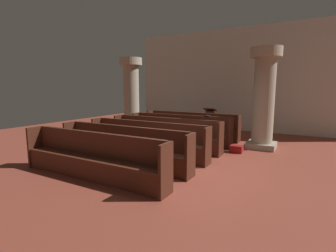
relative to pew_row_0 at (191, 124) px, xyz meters
name	(u,v)px	position (x,y,z in m)	size (l,w,h in m)	color
ground_plane	(176,165)	(1.14, -3.44, -0.51)	(19.20, 19.20, 0.00)	brown
back_wall	(240,80)	(1.14, 2.64, 1.74)	(10.00, 0.16, 4.50)	silver
pew_row_0	(191,124)	(0.00, 0.00, 0.00)	(3.72, 0.46, 0.96)	#4C2316
pew_row_1	(179,128)	(0.00, -1.02, 0.00)	(3.72, 0.46, 0.96)	#4C2316
pew_row_2	(165,133)	(0.00, -2.04, 0.00)	(3.72, 0.47, 0.96)	#4C2316
pew_row_3	(146,138)	(0.00, -3.06, 0.00)	(3.72, 0.46, 0.96)	#4C2316
pew_row_4	(123,145)	(0.00, -4.09, 0.00)	(3.72, 0.46, 0.96)	#4C2316
pew_row_5	(91,155)	(0.00, -5.11, 0.00)	(3.72, 0.47, 0.96)	#4C2316
pillar_aisle_side	(264,97)	(2.67, -0.47, 1.12)	(0.93, 0.93, 3.12)	#9F967E
pillar_far_side	(131,94)	(-2.62, -0.31, 1.12)	(0.93, 0.93, 3.12)	#9F967E
lectern	(210,123)	(0.31, 1.19, -0.06)	(0.48, 0.45, 1.08)	#492215
hymn_book	(208,116)	(0.97, -0.84, 0.47)	(0.14, 0.22, 0.03)	black
kneeler_box_red	(236,149)	(2.13, -1.45, -0.40)	(0.36, 0.26, 0.21)	maroon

